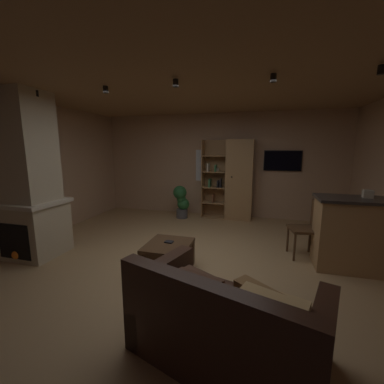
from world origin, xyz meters
name	(u,v)px	position (x,y,z in m)	size (l,w,h in m)	color
floor	(185,265)	(0.00, 0.00, -0.01)	(6.09, 5.92, 0.02)	tan
wall_back	(218,166)	(0.00, 2.99, 1.30)	(6.21, 0.06, 2.59)	tan
wall_left	(17,174)	(-3.07, 0.00, 1.30)	(0.06, 5.92, 2.59)	tan
ceiling	(184,82)	(0.00, 0.00, 2.60)	(6.09, 5.92, 0.02)	#8E6B47
window_pane_back	(208,166)	(-0.28, 2.96, 1.30)	(0.62, 0.01, 0.81)	white
stone_fireplace	(29,185)	(-2.49, -0.29, 1.17)	(0.91, 0.83, 2.59)	#BCAD8E
bookshelf_cabinet	(236,180)	(0.47, 2.72, 0.96)	(1.23, 0.41, 1.94)	#A87F51
kitchen_bar_counter	(372,236)	(2.59, 0.51, 0.53)	(1.51, 0.59, 1.05)	#A87F51
tissue_box	(368,194)	(2.50, 0.57, 1.11)	(0.12, 0.12, 0.11)	#BFB299
leather_couch	(225,326)	(0.81, -1.54, 0.31)	(1.73, 1.30, 0.84)	#382116
coffee_table	(168,249)	(-0.17, -0.24, 0.33)	(0.61, 0.67, 0.41)	#4C331E
table_book_0	(169,242)	(-0.18, -0.19, 0.42)	(0.11, 0.09, 0.02)	black
dining_chair	(309,225)	(1.83, 0.79, 0.53)	(0.49, 0.49, 0.92)	#4C331E
potted_floor_plant	(181,201)	(-0.82, 2.42, 0.44)	(0.39, 0.38, 0.82)	#4C4C51
wall_mounted_tv	(282,161)	(1.55, 2.93, 1.44)	(0.86, 0.06, 0.48)	black
track_light_spot_0	(36,93)	(-2.17, -0.29, 2.52)	(0.07, 0.07, 0.09)	black
track_light_spot_1	(106,89)	(-1.04, -0.24, 2.52)	(0.07, 0.07, 0.09)	black
track_light_spot_2	(176,83)	(-0.01, -0.31, 2.52)	(0.07, 0.07, 0.09)	black
track_light_spot_3	(273,78)	(1.13, -0.23, 2.52)	(0.07, 0.07, 0.09)	black
track_light_spot_4	(381,70)	(2.17, -0.26, 2.52)	(0.07, 0.07, 0.09)	black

